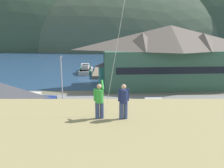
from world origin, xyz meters
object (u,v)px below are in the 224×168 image
at_px(wharf_dock, 101,72).
at_px(parking_light_pole, 62,77).
at_px(harbor_lodge, 170,54).
at_px(moored_boat_inner_slip, 86,70).
at_px(parked_car_back_row_left, 210,109).
at_px(parked_car_mid_row_far, 187,125).
at_px(moored_boat_outer_mooring, 116,74).
at_px(parked_car_corner_spot, 85,129).
at_px(person_companion, 124,100).
at_px(storage_shed_near_lot, 0,103).
at_px(person_kite_flyer, 100,100).
at_px(parked_car_front_row_silver, 48,104).
at_px(moored_boat_wharfside, 86,70).
at_px(storage_shed_waterside, 110,72).
at_px(parked_car_back_row_right, 155,106).

height_order(wharf_dock, parking_light_pole, parking_light_pole).
height_order(harbor_lodge, moored_boat_inner_slip, harbor_lodge).
relative_size(wharf_dock, parked_car_back_row_left, 3.00).
bearing_deg(parked_car_mid_row_far, moored_boat_outer_mooring, 102.81).
xyz_separation_m(parked_car_corner_spot, person_companion, (3.08, -9.87, 5.83)).
xyz_separation_m(storage_shed_near_lot, person_kite_flyer, (11.26, -13.13, 4.39)).
height_order(moored_boat_outer_mooring, parked_car_back_row_left, moored_boat_outer_mooring).
xyz_separation_m(storage_shed_near_lot, parked_car_front_row_silver, (3.85, 4.39, -1.45)).
bearing_deg(storage_shed_near_lot, parked_car_mid_row_far, -6.85).
distance_m(moored_boat_outer_mooring, parked_car_corner_spot, 30.17).
height_order(parked_car_back_row_left, parked_car_corner_spot, same).
bearing_deg(moored_boat_inner_slip, parked_car_front_row_silver, -94.30).
bearing_deg(moored_boat_wharfside, parking_light_pole, -91.23).
relative_size(parked_car_back_row_left, parking_light_pole, 0.64).
bearing_deg(parked_car_back_row_left, moored_boat_inner_slip, 122.00).
distance_m(moored_boat_wharfside, moored_boat_outer_mooring, 8.53).
bearing_deg(parked_car_corner_spot, moored_boat_outer_mooring, 83.76).
bearing_deg(person_companion, moored_boat_outer_mooring, 89.71).
xyz_separation_m(moored_boat_wharfside, parked_car_front_row_silver, (-1.76, -27.11, 0.34)).
bearing_deg(parked_car_front_row_silver, storage_shed_waterside, 63.47).
height_order(harbor_lodge, storage_shed_near_lot, harbor_lodge).
height_order(parked_car_mid_row_far, parked_car_back_row_right, same).
bearing_deg(storage_shed_waterside, moored_boat_outer_mooring, 80.86).
height_order(parked_car_corner_spot, parking_light_pole, parking_light_pole).
bearing_deg(parking_light_pole, parked_car_back_row_right, -17.64).
distance_m(moored_boat_outer_mooring, person_kite_flyer, 40.29).
xyz_separation_m(moored_boat_inner_slip, person_companion, (6.62, -43.84, 6.17)).
xyz_separation_m(harbor_lodge, parked_car_front_row_silver, (-18.23, -13.90, -4.67)).
height_order(parked_car_front_row_silver, parked_car_back_row_left, same).
height_order(harbor_lodge, parked_car_back_row_right, harbor_lodge).
xyz_separation_m(storage_shed_near_lot, parked_car_back_row_left, (23.39, 2.54, -1.45)).
distance_m(harbor_lodge, parked_car_back_row_left, 16.47).
bearing_deg(person_kite_flyer, person_companion, -2.95).
distance_m(parked_car_corner_spot, parked_car_back_row_right, 10.33).
bearing_deg(moored_boat_inner_slip, parking_light_pole, -91.79).
relative_size(storage_shed_near_lot, person_companion, 4.97).
bearing_deg(moored_boat_outer_mooring, storage_shed_near_lot, -115.36).
height_order(parked_car_back_row_right, person_kite_flyer, person_kite_flyer).
bearing_deg(moored_boat_inner_slip, parked_car_back_row_right, -67.43).
distance_m(wharf_dock, moored_boat_wharfside, 3.88).
bearing_deg(moored_boat_inner_slip, moored_boat_outer_mooring, -30.30).
distance_m(wharf_dock, parked_car_back_row_right, 27.92).
xyz_separation_m(storage_shed_waterside, parked_car_mid_row_far, (7.70, -22.09, -1.33)).
distance_m(storage_shed_near_lot, wharf_dock, 31.78).
xyz_separation_m(parked_car_front_row_silver, parked_car_back_row_right, (13.25, -0.86, 0.00)).
relative_size(storage_shed_waterside, person_companion, 2.80).
height_order(parked_car_back_row_left, parking_light_pole, parking_light_pole).
height_order(moored_boat_wharfside, moored_boat_inner_slip, same).
bearing_deg(person_kite_flyer, parked_car_back_row_right, 70.69).
relative_size(parking_light_pole, person_kite_flyer, 3.54).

